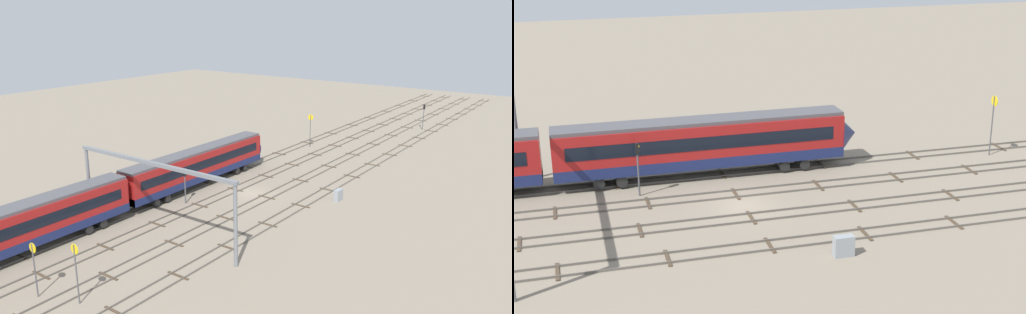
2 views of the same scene
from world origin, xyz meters
The scene contains 8 objects.
ground_plane centered at (0.00, 0.00, 0.00)m, with size 201.29×201.29×0.00m, color gray.
track_near_foreground centered at (0.00, -7.29, 0.07)m, with size 185.29×2.40×0.16m.
track_second_near centered at (0.00, -2.43, 0.07)m, with size 185.29×2.40×0.16m.
track_middle centered at (0.00, 2.43, 0.07)m, with size 185.29×2.40×0.16m.
track_with_train centered at (0.00, 7.29, 0.07)m, with size 185.29×2.40×0.16m.
speed_sign_far_trackside centered at (24.42, 5.55, 3.59)m, with size 0.14×0.96×5.52m.
signal_light_trackside_approach centered at (-7.27, 4.26, 2.83)m, with size 0.31×0.32×4.30m.
relay_cabinet centered at (4.17, -10.04, 0.70)m, with size 1.36×0.63×1.40m.
Camera 2 is at (-12.69, -51.31, 21.83)m, focal length 53.00 mm.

